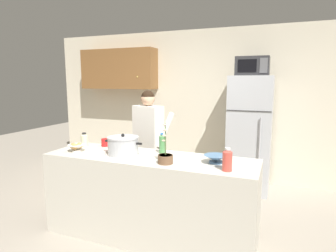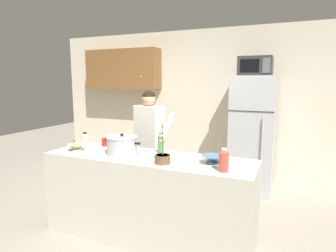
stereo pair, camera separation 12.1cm
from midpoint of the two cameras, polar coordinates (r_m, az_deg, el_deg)
ground_plane at (r=3.43m, az=-4.70°, el=-21.09°), size 14.00×14.00×0.00m
back_wall_unit at (r=5.18m, az=3.61°, el=5.49°), size 6.00×0.48×2.60m
kitchen_island at (r=3.23m, az=-4.81°, el=-14.01°), size 2.29×0.68×0.92m
refrigerator at (r=4.61m, az=15.28°, el=-1.59°), size 0.64×0.68×1.80m
microwave at (r=4.52m, az=15.80°, el=11.42°), size 0.48×0.37×0.28m
person_near_pot at (r=3.92m, az=-4.78°, el=-1.79°), size 0.57×0.51×1.59m
cooking_pot at (r=3.19m, az=-10.04°, el=-3.85°), size 0.45×0.34×0.23m
coffee_mug at (r=3.63m, az=-13.37°, el=-3.23°), size 0.13×0.09×0.10m
bread_bowl at (r=3.45m, az=-18.82°, el=-4.01°), size 0.20×0.20×0.10m
empty_bowl at (r=2.85m, az=8.32°, el=-6.45°), size 0.24×0.24×0.08m
bottle_near_edge at (r=3.66m, az=-17.29°, el=-2.66°), size 0.09×0.09×0.17m
bottle_mid_counter at (r=2.61m, az=10.46°, el=-6.63°), size 0.09×0.09×0.21m
bottle_far_corner at (r=3.18m, az=-2.32°, el=-3.50°), size 0.06×0.06×0.23m
potted_orchid at (r=2.81m, az=-1.78°, el=-6.27°), size 0.15×0.15×0.40m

